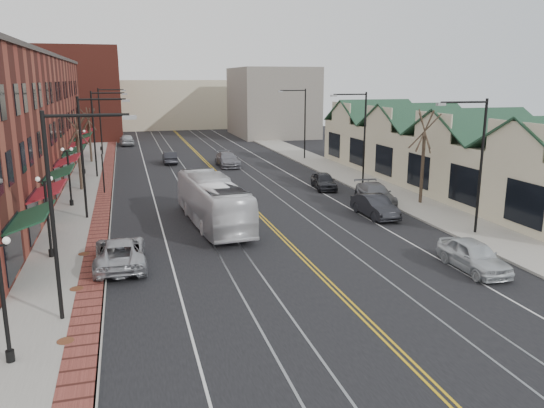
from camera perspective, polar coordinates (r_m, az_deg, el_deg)
ground at (r=24.16m, az=6.98°, el=-9.28°), size 160.00×160.00×0.00m
sidewalk_left at (r=41.71m, az=-19.63°, el=-0.16°), size 4.00×120.00×0.15m
sidewalk_right at (r=46.45m, az=11.32°, el=1.68°), size 4.00×120.00×0.15m
building_right at (r=49.05m, az=17.74°, el=4.55°), size 8.00×36.00×4.60m
backdrop_left at (r=90.88m, az=-20.50°, el=11.09°), size 14.00×18.00×14.00m
backdrop_mid at (r=106.02m, az=-10.96°, el=10.52°), size 22.00×14.00×9.00m
backdrop_right at (r=88.86m, az=-0.01°, el=10.91°), size 12.00×16.00×11.00m
streetlight_l_0 at (r=21.11m, az=-21.53°, el=0.85°), size 3.33×0.25×8.00m
streetlight_l_1 at (r=36.87m, az=-19.14°, el=6.02°), size 3.33×0.25×8.00m
streetlight_l_2 at (r=52.78m, az=-18.17°, el=8.08°), size 3.33×0.25×8.00m
streetlight_l_3 at (r=68.73m, az=-17.65°, el=9.19°), size 3.33×0.25×8.00m
streetlight_r_0 at (r=33.37m, az=21.06°, el=5.17°), size 3.33×0.25×8.00m
streetlight_r_1 at (r=47.11m, az=9.46°, el=8.01°), size 3.33×0.25×8.00m
streetlight_r_2 at (r=61.94m, az=3.18°, el=9.40°), size 3.33×0.25×8.00m
lamppost_l_0 at (r=19.35m, az=-26.90°, el=-9.54°), size 0.84×0.28×4.27m
lamppost_l_1 at (r=29.70m, az=-22.95°, el=-1.47°), size 0.84×0.28×4.27m
lamppost_l_2 at (r=41.37m, az=-20.96°, el=2.63°), size 0.84×0.28×4.27m
lamppost_l_3 at (r=55.16m, az=-19.71°, el=5.21°), size 0.84×0.28×4.27m
tree_left_near at (r=47.06m, az=-20.10°, el=5.52°), size 1.78×1.37×6.48m
tree_left_far at (r=62.95m, az=-19.03°, el=7.16°), size 1.66×1.28×6.02m
tree_right_mid at (r=40.92m, az=15.95°, el=5.10°), size 1.90×1.46×6.93m
manhole_near at (r=20.81m, az=-21.33°, el=-13.55°), size 0.60×0.60×0.02m
manhole_mid at (r=25.37m, az=-20.28°, el=-8.54°), size 0.60×0.60×0.02m
manhole_far at (r=30.07m, az=-19.57°, el=-5.07°), size 0.60×0.60×0.02m
traffic_signal at (r=45.13m, az=-17.76°, el=3.90°), size 0.18×0.15×3.80m
transit_bus at (r=34.28m, az=-6.37°, el=0.25°), size 3.43×11.23×3.08m
parked_suv at (r=27.78m, az=-16.02°, el=-5.03°), size 2.49×5.37×1.49m
parked_car_a at (r=28.03m, az=20.86°, el=-5.20°), size 1.89×4.50×1.52m
parked_car_b at (r=36.91m, az=11.02°, el=-0.23°), size 1.73×4.62×1.51m
parked_car_c at (r=40.86m, az=11.03°, el=1.07°), size 2.71×5.38×1.50m
parked_car_d at (r=45.65m, az=5.59°, el=2.48°), size 2.20×4.34×1.42m
distant_car_left at (r=60.40m, az=-10.94°, el=4.92°), size 1.46×4.09×1.34m
distant_car_right at (r=57.47m, az=-4.82°, el=4.79°), size 2.20×5.26×1.52m
distant_car_far at (r=78.54m, az=-15.35°, el=6.68°), size 2.14×4.80×1.60m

